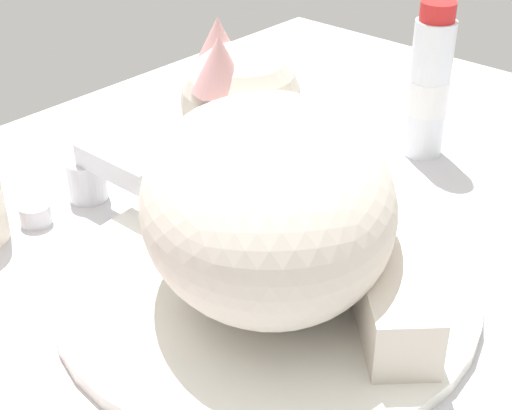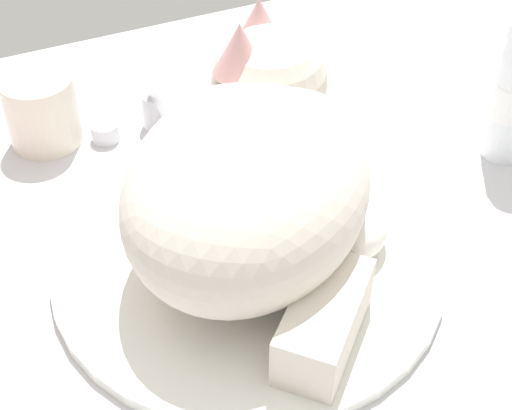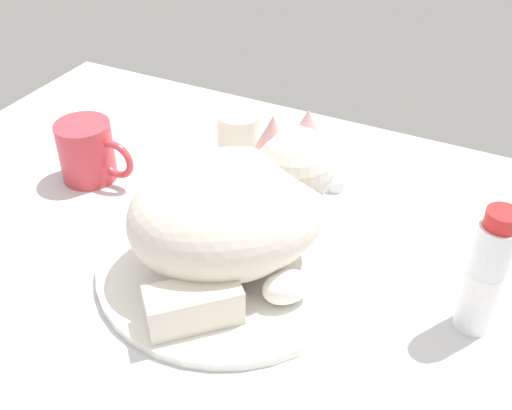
{
  "view_description": "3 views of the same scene",
  "coord_description": "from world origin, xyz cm",
  "px_view_note": "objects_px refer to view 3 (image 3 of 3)",
  "views": [
    {
      "loc": [
        -35.93,
        -30.84,
        36.28
      ],
      "look_at": [
        0.38,
        1.39,
        7.12
      ],
      "focal_mm": 54.63,
      "sensor_mm": 36.0,
      "label": 1
    },
    {
      "loc": [
        -17.91,
        -40.9,
        46.29
      ],
      "look_at": [
        -0.09,
        -1.72,
        8.04
      ],
      "focal_mm": 54.83,
      "sensor_mm": 36.0,
      "label": 2
    },
    {
      "loc": [
        28.11,
        -49.21,
        51.24
      ],
      "look_at": [
        1.75,
        3.81,
        7.48
      ],
      "focal_mm": 43.69,
      "sensor_mm": 36.0,
      "label": 3
    }
  ],
  "objects_px": {
    "cat": "(238,209)",
    "coffee_mug": "(88,152)",
    "faucet": "(296,168)",
    "rinse_cup": "(239,134)",
    "toothpaste_bottle": "(486,275)"
  },
  "relations": [
    {
      "from": "cat",
      "to": "coffee_mug",
      "type": "bearing_deg",
      "value": 165.04
    },
    {
      "from": "faucet",
      "to": "coffee_mug",
      "type": "distance_m",
      "value": 0.3
    },
    {
      "from": "coffee_mug",
      "to": "rinse_cup",
      "type": "height_order",
      "value": "coffee_mug"
    },
    {
      "from": "rinse_cup",
      "to": "toothpaste_bottle",
      "type": "height_order",
      "value": "toothpaste_bottle"
    },
    {
      "from": "rinse_cup",
      "to": "toothpaste_bottle",
      "type": "relative_size",
      "value": 0.45
    },
    {
      "from": "cat",
      "to": "toothpaste_bottle",
      "type": "relative_size",
      "value": 1.93
    },
    {
      "from": "cat",
      "to": "rinse_cup",
      "type": "xyz_separation_m",
      "value": [
        -0.12,
        0.23,
        -0.05
      ]
    },
    {
      "from": "coffee_mug",
      "to": "rinse_cup",
      "type": "bearing_deg",
      "value": 43.15
    },
    {
      "from": "faucet",
      "to": "coffee_mug",
      "type": "bearing_deg",
      "value": -156.58
    },
    {
      "from": "cat",
      "to": "coffee_mug",
      "type": "relative_size",
      "value": 2.48
    },
    {
      "from": "faucet",
      "to": "toothpaste_bottle",
      "type": "distance_m",
      "value": 0.33
    },
    {
      "from": "coffee_mug",
      "to": "toothpaste_bottle",
      "type": "height_order",
      "value": "toothpaste_bottle"
    },
    {
      "from": "coffee_mug",
      "to": "rinse_cup",
      "type": "relative_size",
      "value": 1.71
    },
    {
      "from": "coffee_mug",
      "to": "toothpaste_bottle",
      "type": "xyz_separation_m",
      "value": [
        0.56,
        -0.05,
        0.03
      ]
    },
    {
      "from": "faucet",
      "to": "rinse_cup",
      "type": "distance_m",
      "value": 0.12
    }
  ]
}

